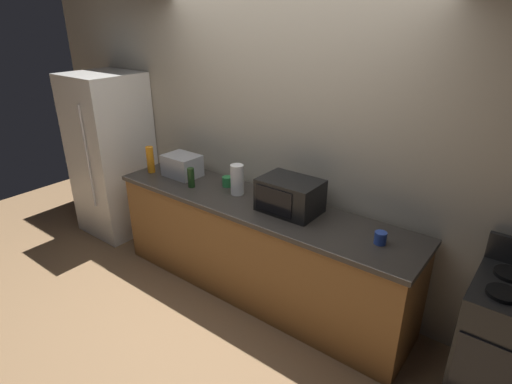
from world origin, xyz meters
The scene contains 11 objects.
ground_plane centered at (0.00, 0.00, 0.00)m, with size 8.00×8.00×0.00m, color #93704C.
back_wall centered at (0.00, 0.81, 1.35)m, with size 6.40×0.10×2.70m, color #B2A893.
counter_run centered at (0.00, 0.40, 0.45)m, with size 2.84×0.64×0.90m.
refrigerator centered at (-2.05, 0.40, 0.90)m, with size 0.72×0.73×1.80m.
microwave centered at (0.30, 0.45, 1.04)m, with size 0.48×0.35×0.27m.
toaster_oven centered at (-0.96, 0.46, 1.01)m, with size 0.34×0.26×0.21m, color #B7BABF.
paper_towel_roll centered at (-0.25, 0.45, 1.04)m, with size 0.12×0.12×0.27m, color white.
bottle_wine centered at (-0.68, 0.31, 0.99)m, with size 0.06×0.06×0.18m, color #1E3F19.
bottle_dish_soap centered at (-1.28, 0.33, 1.03)m, with size 0.07×0.07×0.27m, color orange.
mug_green centered at (-0.43, 0.53, 0.95)m, with size 0.09×0.09×0.09m, color #2D8C47.
mug_blue centered at (1.09, 0.40, 0.94)m, with size 0.08×0.08×0.09m, color #2D4CB2.
Camera 1 is at (1.93, -2.10, 2.38)m, focal length 29.01 mm.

